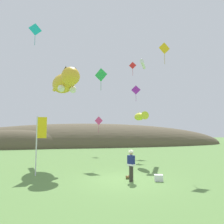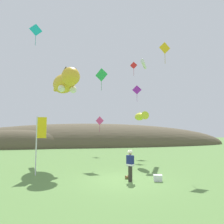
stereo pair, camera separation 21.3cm
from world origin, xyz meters
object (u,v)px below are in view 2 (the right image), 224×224
(kite_giant_cat, at_px, (65,83))
(kite_fish_windsock, at_px, (140,116))
(kite_diamond_violet, at_px, (137,90))
(festival_attendant, at_px, (130,165))
(festival_banner_pole, at_px, (39,136))
(kite_diamond_red, at_px, (134,66))
(kite_spool, at_px, (127,177))
(kite_diamond_green, at_px, (101,75))
(kite_diamond_teal, at_px, (36,30))
(kite_diamond_gold, at_px, (165,48))
(kite_diamond_pink, at_px, (100,121))
(picnic_cooler, at_px, (158,178))
(kite_tube_streamer, at_px, (144,64))

(kite_giant_cat, relative_size, kite_fish_windsock, 2.47)
(kite_diamond_violet, bearing_deg, festival_attendant, -108.85)
(festival_attendant, distance_m, festival_banner_pole, 6.31)
(kite_diamond_red, bearing_deg, kite_diamond_violet, -9.10)
(kite_spool, height_order, kite_giant_cat, kite_giant_cat)
(kite_diamond_green, relative_size, kite_diamond_teal, 1.11)
(festival_attendant, distance_m, kite_diamond_green, 10.93)
(kite_giant_cat, relative_size, kite_diamond_red, 3.36)
(kite_diamond_violet, distance_m, kite_diamond_gold, 8.52)
(kite_giant_cat, height_order, kite_diamond_gold, kite_diamond_gold)
(kite_diamond_violet, xyz_separation_m, kite_diamond_pink, (-4.76, 0.03, -3.99))
(kite_diamond_teal, bearing_deg, kite_fish_windsock, -8.01)
(kite_giant_cat, relative_size, kite_diamond_teal, 3.05)
(picnic_cooler, xyz_separation_m, kite_diamond_teal, (-8.46, 6.91, 11.73))
(festival_banner_pole, xyz_separation_m, kite_giant_cat, (1.38, 3.83, 4.59))
(festival_attendant, xyz_separation_m, festival_banner_pole, (-5.55, 2.55, 1.57))
(kite_spool, distance_m, kite_fish_windsock, 6.74)
(kite_diamond_violet, distance_m, kite_diamond_green, 7.10)
(festival_attendant, xyz_separation_m, picnic_cooler, (1.58, -0.22, -0.77))
(kite_diamond_violet, height_order, kite_diamond_gold, kite_diamond_gold)
(festival_attendant, height_order, kite_fish_windsock, kite_fish_windsock)
(kite_diamond_violet, distance_m, kite_diamond_pink, 6.21)
(festival_banner_pole, xyz_separation_m, kite_diamond_pink, (5.17, 10.30, 1.54))
(kite_fish_windsock, distance_m, kite_diamond_pink, 7.97)
(kite_diamond_pink, xyz_separation_m, kite_diamond_teal, (-6.49, -6.16, 7.84))
(picnic_cooler, distance_m, kite_diamond_teal, 16.03)
(festival_banner_pole, bearing_deg, kite_spool, -19.62)
(picnic_cooler, distance_m, kite_diamond_green, 11.83)
(festival_attendant, relative_size, kite_diamond_red, 0.96)
(kite_giant_cat, distance_m, kite_diamond_teal, 5.52)
(kite_fish_windsock, relative_size, kite_diamond_gold, 1.27)
(kite_tube_streamer, relative_size, kite_diamond_violet, 1.14)
(festival_attendant, height_order, kite_diamond_pink, kite_diamond_pink)
(festival_attendant, xyz_separation_m, kite_diamond_gold, (4.45, 4.57, 9.20))
(kite_fish_windsock, height_order, kite_diamond_teal, kite_diamond_teal)
(kite_spool, distance_m, kite_tube_streamer, 14.52)
(kite_spool, bearing_deg, kite_diamond_teal, 138.14)
(festival_banner_pole, distance_m, kite_diamond_gold, 12.74)
(kite_diamond_pink, bearing_deg, kite_tube_streamer, -32.88)
(kite_tube_streamer, bearing_deg, picnic_cooler, -105.19)
(picnic_cooler, relative_size, kite_diamond_violet, 0.27)
(kite_diamond_pink, distance_m, kite_diamond_green, 6.57)
(kite_giant_cat, bearing_deg, kite_fish_windsock, -8.51)
(kite_spool, xyz_separation_m, kite_diamond_green, (-0.70, 7.35, 8.31))
(festival_attendant, xyz_separation_m, kite_tube_streamer, (4.31, 9.82, 9.48))
(festival_banner_pole, relative_size, kite_giant_cat, 0.62)
(kite_diamond_gold, bearing_deg, kite_spool, -138.63)
(festival_attendant, xyz_separation_m, kite_fish_windsock, (2.40, 5.39, 3.20))
(picnic_cooler, distance_m, festival_banner_pole, 8.00)
(festival_attendant, height_order, kite_tube_streamer, kite_tube_streamer)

